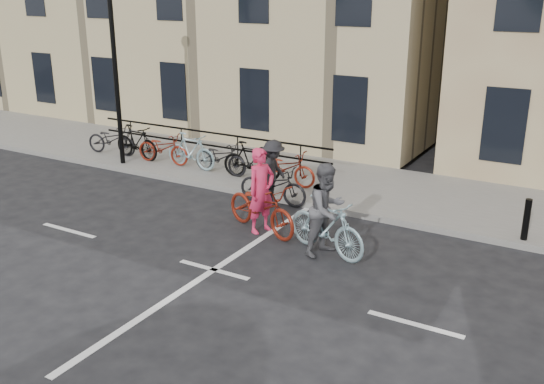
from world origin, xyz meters
The scene contains 8 objects.
ground centered at (0.00, 0.00, 0.00)m, with size 120.00×120.00×0.00m, color black.
sidewalk centered at (-4.00, 6.00, 0.07)m, with size 46.00×4.00×0.15m, color slate.
lamp_post centered at (-6.50, 4.40, 3.49)m, with size 0.36×0.36×5.28m.
bollard_east centered at (5.00, 4.25, 0.60)m, with size 0.14×0.14×0.90m, color black.
parked_bikes centered at (-4.35, 5.04, 0.64)m, with size 8.30×1.23×1.05m.
cyclist_pink centered at (-0.23, 2.17, 0.67)m, with size 2.28×1.41×1.92m.
cyclist_grey centered at (1.54, 1.80, 0.78)m, with size 2.07×1.13×1.92m.
cyclist_dark centered at (-0.93, 3.90, 0.65)m, with size 1.88×1.09×1.65m.
Camera 1 is at (6.33, -8.64, 5.20)m, focal length 40.00 mm.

